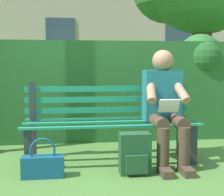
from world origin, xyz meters
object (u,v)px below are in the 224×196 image
park_bench (110,120)px  handbag (43,165)px  backpack (135,154)px  person_seated (165,104)px

park_bench → handbag: bearing=36.0°
park_bench → backpack: park_bench is taller
backpack → handbag: size_ratio=1.02×
person_seated → handbag: size_ratio=3.09×
park_bench → person_seated: person_seated is taller
backpack → park_bench: bearing=-70.0°
person_seated → backpack: bearing=38.9°
handbag → person_seated: bearing=-166.4°
handbag → backpack: bearing=179.8°
person_seated → backpack: size_ratio=3.03×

